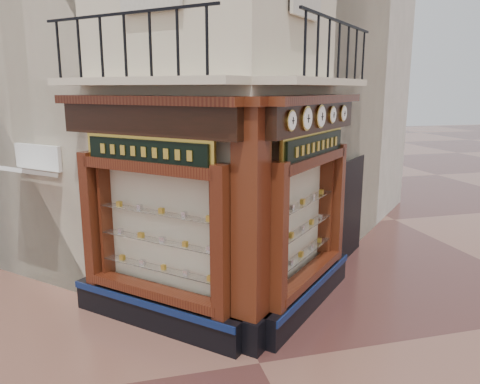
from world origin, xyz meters
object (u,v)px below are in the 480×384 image
object	(u,v)px
clock_a	(291,121)
clock_d	(332,115)
awning	(31,294)
clock_c	(320,116)
signboard_left	(146,151)
clock_b	(306,118)
clock_e	(343,113)
corner_pilaster	(251,231)
signboard_right	(315,146)

from	to	relation	value
clock_a	clock_d	world-z (taller)	clock_a
awning	clock_d	bearing A→B (deg)	-152.13
clock_c	awning	world-z (taller)	clock_c
awning	signboard_left	size ratio (longest dim) A/B	0.69
clock_b	clock_e	distance (m)	1.86
clock_a	corner_pilaster	bearing A→B (deg)	136.47
clock_a	clock_d	size ratio (longest dim) A/B	1.02
clock_b	clock_a	bearing A→B (deg)	-180.00
clock_a	signboard_left	xyz separation A→B (m)	(-2.08, 1.00, -0.52)
clock_a	signboard_left	world-z (taller)	clock_a
corner_pilaster	clock_a	size ratio (longest dim) A/B	12.37
corner_pilaster	clock_e	world-z (taller)	corner_pilaster
signboard_right	signboard_left	bearing A→B (deg)	135.00
clock_b	signboard_right	bearing A→B (deg)	9.05
corner_pilaster	clock_d	world-z (taller)	corner_pilaster
clock_d	signboard_left	distance (m)	3.43
corner_pilaster	awning	distance (m)	5.23
clock_d	clock_a	bearing A→B (deg)	-180.00
clock_b	clock_c	distance (m)	0.63
clock_c	clock_d	world-z (taller)	clock_c
corner_pilaster	clock_b	xyz separation A→B (m)	(1.05, 0.44, 1.67)
clock_b	signboard_right	world-z (taller)	clock_b
clock_a	clock_e	bearing A→B (deg)	0.00
clock_a	awning	size ratio (longest dim) A/B	0.25
clock_d	clock_e	bearing A→B (deg)	-0.00
clock_a	signboard_left	distance (m)	2.37
corner_pilaster	clock_b	size ratio (longest dim) A/B	10.05
clock_b	clock_c	world-z (taller)	clock_c
clock_c	clock_e	bearing A→B (deg)	0.00
clock_e	signboard_left	xyz separation A→B (m)	(-3.82, -0.75, -0.52)
clock_b	clock_d	size ratio (longest dim) A/B	1.26
awning	signboard_right	bearing A→B (deg)	-156.39
clock_e	clock_d	bearing A→B (deg)	180.00
corner_pilaster	clock_d	bearing A→B (deg)	-10.60
corner_pilaster	clock_b	distance (m)	2.02
signboard_right	corner_pilaster	bearing A→B (deg)	169.75
clock_e	awning	xyz separation A→B (m)	(-6.13, 1.30, -3.62)
corner_pilaster	clock_e	distance (m)	3.39
clock_c	clock_a	bearing A→B (deg)	-180.00
clock_c	clock_b	bearing A→B (deg)	180.00
corner_pilaster	clock_a	distance (m)	1.78
clock_c	signboard_right	distance (m)	0.54
clock_e	signboard_left	distance (m)	3.93
clock_d	clock_e	distance (m)	0.63
clock_a	clock_b	xyz separation A→B (m)	(0.43, 0.43, 0.00)
clock_a	clock_d	bearing A→B (deg)	0.00
clock_a	clock_e	xyz separation A→B (m)	(1.74, 1.74, 0.00)
clock_a	awning	bearing A→B (deg)	100.24
corner_pilaster	signboard_right	xyz separation A→B (m)	(1.46, 1.01, 1.15)
clock_b	clock_e	world-z (taller)	clock_b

